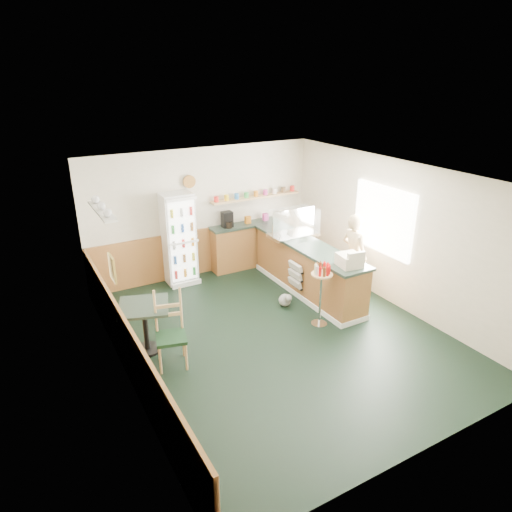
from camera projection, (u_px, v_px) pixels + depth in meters
ground at (277, 334)px, 7.69m from camera, size 6.00×6.00×0.00m
room_envelope at (244, 238)px, 7.60m from camera, size 5.04×6.02×2.72m
service_counter at (307, 270)px, 8.99m from camera, size 0.68×3.01×1.01m
back_counter at (257, 241)px, 10.28m from camera, size 2.24×0.42×1.69m
drinks_fridge at (179, 239)px, 9.25m from camera, size 0.62×0.53×1.89m
display_case at (294, 223)px, 9.11m from camera, size 0.98×0.51×0.56m
cash_register at (349, 260)px, 7.78m from camera, size 0.42×0.44×0.21m
shopkeeper at (354, 255)px, 8.75m from camera, size 0.44×0.58×1.66m
condiment_stand at (321, 284)px, 7.69m from camera, size 0.36×0.36×1.13m
newspaper_rack at (295, 275)px, 8.74m from camera, size 0.09×0.42×0.50m
cafe_table at (145, 319)px, 7.02m from camera, size 0.93×0.93×0.81m
cafe_chair at (168, 326)px, 6.74m from camera, size 0.53×0.53×1.18m
dog_doorstop at (285, 300)px, 8.54m from camera, size 0.24×0.30×0.28m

